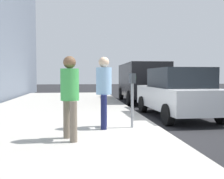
% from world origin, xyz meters
% --- Properties ---
extents(ground_plane, '(80.00, 80.00, 0.00)m').
position_xyz_m(ground_plane, '(0.00, 0.00, 0.00)').
color(ground_plane, '#232326').
rests_on(ground_plane, ground).
extents(sidewalk_slab, '(28.00, 6.00, 0.15)m').
position_xyz_m(sidewalk_slab, '(0.00, 3.00, 0.07)').
color(sidewalk_slab, '#B7B2A8').
rests_on(sidewalk_slab, ground_plane).
extents(parking_meter, '(0.36, 0.12, 1.41)m').
position_xyz_m(parking_meter, '(-0.40, 0.75, 1.17)').
color(parking_meter, gray).
rests_on(parking_meter, sidewalk_slab).
extents(pedestrian_at_meter, '(0.55, 0.40, 1.83)m').
position_xyz_m(pedestrian_at_meter, '(-0.38, 1.48, 1.24)').
color(pedestrian_at_meter, '#191E4C').
rests_on(pedestrian_at_meter, sidewalk_slab).
extents(pedestrian_bystander, '(0.50, 0.38, 1.75)m').
position_xyz_m(pedestrian_bystander, '(-1.56, 2.30, 1.18)').
color(pedestrian_bystander, '#726656').
rests_on(pedestrian_bystander, sidewalk_slab).
extents(parked_sedan_near, '(4.45, 2.06, 1.77)m').
position_xyz_m(parked_sedan_near, '(1.87, -1.35, 0.89)').
color(parked_sedan_near, silver).
rests_on(parked_sedan_near, ground_plane).
extents(parked_van_far, '(5.25, 2.24, 2.18)m').
position_xyz_m(parked_van_far, '(7.47, -1.35, 1.26)').
color(parked_van_far, black).
rests_on(parked_van_far, ground_plane).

